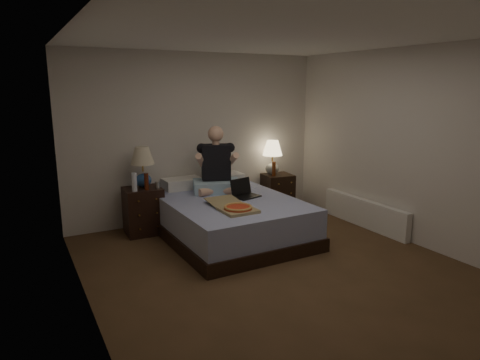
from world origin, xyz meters
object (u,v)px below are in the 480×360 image
beer_bottle_left (146,182)px  pizza_box (238,208)px  soda_can (157,185)px  laptop (247,189)px  radiator (364,213)px  person (216,159)px  lamp_left (143,167)px  beer_bottle_right (274,169)px  lamp_right (272,158)px  bed (229,218)px  nightstand_right (277,192)px  water_bottle (134,182)px  nightstand_left (143,211)px

beer_bottle_left → pizza_box: size_ratio=0.30×
soda_can → laptop: laptop is taller
beer_bottle_left → radiator: (2.88, -1.11, -0.56)m
person → laptop: person is taller
lamp_left → person: bearing=-18.6°
beer_bottle_right → laptop: 1.24m
lamp_right → person: bearing=-161.1°
bed → nightstand_right: (1.31, 0.80, 0.03)m
water_bottle → radiator: water_bottle is taller
radiator → water_bottle: bearing=160.0°
beer_bottle_left → laptop: 1.35m
nightstand_left → nightstand_right: (2.28, 0.11, -0.03)m
lamp_left → beer_bottle_left: size_ratio=2.43×
soda_can → person: size_ratio=0.11×
nightstand_left → pizza_box: bearing=-56.0°
lamp_left → radiator: bearing=-24.4°
nightstand_right → lamp_left: 2.33m
nightstand_left → lamp_right: (2.20, 0.15, 0.55)m
nightstand_left → laptop: laptop is taller
bed → lamp_left: lamp_left is taller
laptop → beer_bottle_right: bearing=25.4°
nightstand_left → soda_can: (0.18, -0.12, 0.37)m
water_bottle → laptop: water_bottle is taller
person → nightstand_left: bearing=-175.4°
lamp_right → beer_bottle_left: bearing=-172.8°
beer_bottle_right → radiator: 1.57m
soda_can → beer_bottle_left: (-0.15, -0.01, 0.06)m
lamp_right → beer_bottle_right: size_ratio=2.43×
soda_can → beer_bottle_right: bearing=4.9°
water_bottle → soda_can: 0.32m
water_bottle → lamp_right: bearing=6.8°
lamp_right → water_bottle: bearing=-173.2°
bed → soda_can: soda_can is taller
beer_bottle_left → laptop: (1.20, -0.62, -0.10)m
beer_bottle_right → person: (-1.17, -0.32, 0.29)m
soda_can → beer_bottle_left: size_ratio=0.43×
bed → nightstand_left: (-0.97, 0.69, 0.05)m
nightstand_right → laptop: bearing=-134.9°
water_bottle → laptop: bearing=-24.3°
lamp_left → person: (0.96, -0.32, 0.08)m
lamp_right → water_bottle: 2.35m
bed → pizza_box: pizza_box is taller
beer_bottle_right → pizza_box: bearing=-135.7°
nightstand_right → person: size_ratio=0.64×
beer_bottle_right → person: 1.25m
nightstand_left → lamp_left: bearing=59.8°
bed → laptop: laptop is taller
lamp_left → lamp_right: (2.16, 0.09, -0.05)m
soda_can → pizza_box: soda_can is taller
bed → laptop: bearing=-13.2°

